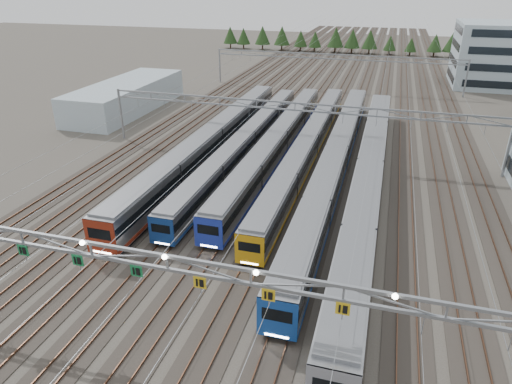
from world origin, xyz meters
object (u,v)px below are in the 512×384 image
(gantry_near, at_px, (166,266))
(train_d, at_px, (308,145))
(train_e, at_px, (336,158))
(gantry_mid, at_px, (295,113))
(train_c, at_px, (278,142))
(gantry_far, at_px, (335,61))
(train_a, at_px, (213,141))
(depot_bldg_north, at_px, (505,55))
(train_f, at_px, (369,174))
(west_shed, at_px, (127,96))
(train_b, at_px, (247,141))

(gantry_near, bearing_deg, train_d, 86.68)
(train_e, bearing_deg, gantry_mid, 144.16)
(train_c, xyz_separation_m, gantry_far, (2.25, 45.62, 4.26))
(train_a, xyz_separation_m, depot_bldg_north, (48.70, 62.88, 4.82))
(train_e, height_order, train_f, train_f)
(train_d, distance_m, west_shed, 41.96)
(train_e, height_order, gantry_mid, gantry_mid)
(train_a, xyz_separation_m, west_shed, (-25.23, 19.06, 0.33))
(train_d, xyz_separation_m, train_f, (9.00, -9.03, 0.27))
(gantry_far, height_order, depot_bldg_north, depot_bldg_north)
(train_f, distance_m, west_shed, 53.96)
(train_a, distance_m, train_e, 18.06)
(train_a, height_order, train_d, train_a)
(train_f, bearing_deg, depot_bldg_north, 69.21)
(train_e, bearing_deg, train_a, 175.30)
(train_d, bearing_deg, train_f, -45.09)
(train_c, relative_size, train_e, 0.83)
(train_a, distance_m, train_b, 4.98)
(gantry_mid, xyz_separation_m, gantry_far, (0.00, 45.00, 0.00))
(train_e, relative_size, train_f, 0.98)
(train_b, distance_m, train_f, 19.79)
(train_b, bearing_deg, train_f, -24.52)
(gantry_far, bearing_deg, train_c, -92.82)
(train_a, relative_size, depot_bldg_north, 2.58)
(train_c, bearing_deg, west_shed, 154.56)
(train_e, bearing_deg, gantry_far, 97.71)
(west_shed, bearing_deg, train_d, -22.64)
(train_b, height_order, train_e, train_e)
(train_a, height_order, train_b, train_a)
(train_b, height_order, depot_bldg_north, depot_bldg_north)
(train_a, relative_size, train_e, 0.86)
(train_e, bearing_deg, train_d, 135.72)
(train_e, relative_size, gantry_near, 1.16)
(train_f, bearing_deg, train_e, 134.13)
(train_b, xyz_separation_m, train_c, (4.50, 0.68, 0.16))
(train_d, height_order, west_shed, west_shed)
(train_b, distance_m, west_shed, 34.23)
(gantry_near, xyz_separation_m, gantry_far, (0.05, 85.12, -0.70))
(train_d, relative_size, train_e, 0.89)
(train_d, height_order, train_f, train_f)
(train_d, bearing_deg, train_a, -167.84)
(train_e, relative_size, west_shed, 2.19)
(train_c, relative_size, west_shed, 1.82)
(train_b, relative_size, depot_bldg_north, 2.48)
(gantry_near, relative_size, depot_bldg_north, 2.56)
(depot_bldg_north, bearing_deg, train_f, -110.79)
(gantry_mid, xyz_separation_m, depot_bldg_north, (37.45, 59.48, 0.75))
(gantry_far, xyz_separation_m, depot_bldg_north, (37.45, 14.48, 0.75))
(train_f, bearing_deg, gantry_far, 101.66)
(train_a, xyz_separation_m, gantry_mid, (11.25, 3.40, 4.07))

